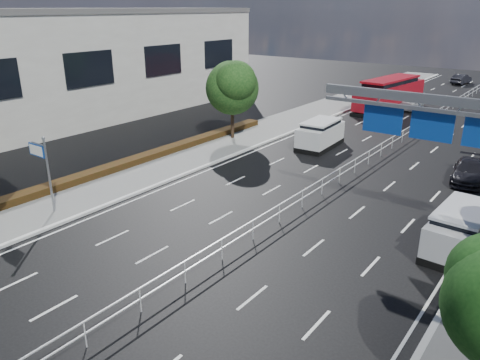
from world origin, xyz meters
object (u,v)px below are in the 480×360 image
Objects in this scene: near_car_dark at (461,79)px; silver_minivan at (462,230)px; white_minivan at (320,134)px; red_bus at (390,93)px; toilet_sign at (42,161)px; near_car_silver at (412,103)px; overhead_gantry at (448,123)px; parked_car_dark at (469,171)px.

silver_minivan reaches higher than near_car_dark.
white_minivan is 41.76m from near_car_dark.
red_bus is at bearing 89.21° from white_minivan.
red_bus is at bearing 82.01° from toilet_sign.
silver_minivan is (19.25, 8.82, -1.91)m from toilet_sign.
near_car_silver is 1.03× the size of near_car_dark.
overhead_gantry reaches higher than silver_minivan.
overhead_gantry is at bearing -44.70° from white_minivan.
white_minivan is at bearing 138.63° from overhead_gantry.
near_car_silver is at bearing 82.91° from white_minivan.
near_car_silver is 22.73m from parked_car_dark.
near_car_dark is at bearing 101.29° from overhead_gantry.
near_car_silver is 0.86× the size of silver_minivan.
near_car_silver is at bearing 43.96° from red_bus.
overhead_gantry is at bearing -59.34° from red_bus.
white_minivan is at bearing 96.03° from near_car_dark.
white_minivan is at bearing -80.85° from red_bus.
red_bus is at bearing 36.11° from near_car_silver.
white_minivan is 1.11× the size of parked_car_dark.
white_minivan is (6.09, 20.28, -1.87)m from toilet_sign.
parked_car_dark is at bearing 110.98° from near_car_dark.
overhead_gantry is 1.99× the size of white_minivan.
near_car_silver reaches higher than near_car_dark.
overhead_gantry reaches higher than white_minivan.
red_bus is at bearing 115.03° from parked_car_dark.
near_car_dark is (-10.37, 51.96, -4.89)m from overhead_gantry.
parked_car_dark is (17.45, 19.00, -2.27)m from toilet_sign.
near_car_silver reaches higher than parked_car_dark.
silver_minivan is (11.91, -30.53, 0.28)m from near_car_silver.
white_minivan is 11.45m from parked_car_dark.
overhead_gantry is 4.98m from silver_minivan.
red_bus is at bearing 118.35° from silver_minivan.
white_minivan is 0.99× the size of silver_minivan.
white_minivan is (-11.61, 10.22, -4.54)m from overhead_gantry.
toilet_sign is 21.25m from white_minivan.
overhead_gantry reaches higher than near_car_silver.
white_minivan is 1.15× the size of near_car_silver.
white_minivan is 1.19× the size of near_car_dark.
parked_car_dark is at bearing 102.68° from silver_minivan.
near_car_silver is 32.78m from silver_minivan.
near_car_dark is at bearing 84.97° from white_minivan.
near_car_dark is 44.19m from parked_car_dark.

